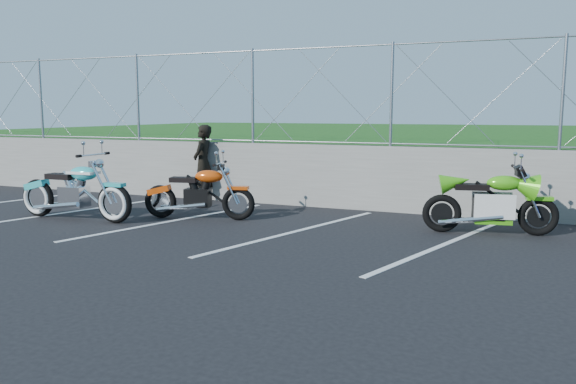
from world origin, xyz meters
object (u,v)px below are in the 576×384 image
at_px(cruiser_turquoise, 76,193).
at_px(person_standing, 203,163).
at_px(naked_orange, 200,195).
at_px(sportbike_green, 492,205).

distance_m(cruiser_turquoise, person_standing, 2.99).
relative_size(cruiser_turquoise, person_standing, 1.47).
bearing_deg(naked_orange, sportbike_green, -5.20).
bearing_deg(cruiser_turquoise, sportbike_green, 11.77).
bearing_deg(sportbike_green, naked_orange, 176.20).
xyz_separation_m(naked_orange, sportbike_green, (5.03, 0.69, 0.02)).
relative_size(naked_orange, sportbike_green, 0.99).
height_order(sportbike_green, person_standing, person_standing).
height_order(naked_orange, sportbike_green, sportbike_green).
bearing_deg(sportbike_green, person_standing, 157.54).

